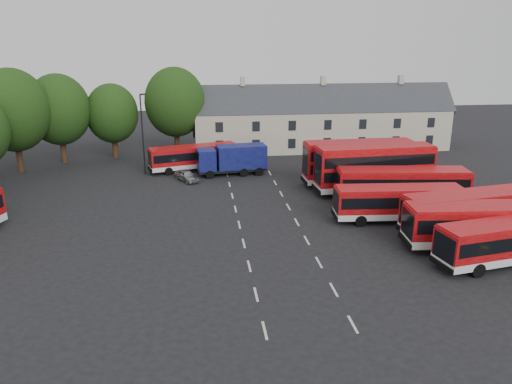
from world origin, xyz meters
TOP-DOWN VIEW (x-y plane):
  - ground at (0.00, 0.00)m, footprint 140.00×140.00m
  - lane_markings at (2.50, 2.00)m, footprint 5.15×33.80m
  - treeline at (-20.74, 19.36)m, footprint 29.92×32.59m
  - terrace_houses at (14.00, 30.00)m, footprint 35.70×7.13m
  - bus_row_a at (18.33, -7.72)m, footprint 11.48×4.45m
  - bus_row_b at (18.10, -5.01)m, footprint 12.40×3.68m
  - bus_row_c at (18.78, -2.08)m, footprint 12.56×4.70m
  - bus_row_d at (13.73, 1.26)m, footprint 11.09×3.27m
  - bus_row_e at (15.80, 5.56)m, footprint 12.47×4.19m
  - bus_dd_south at (14.36, 9.28)m, footprint 12.11×3.53m
  - bus_dd_north at (13.68, 12.25)m, footprint 11.74×3.02m
  - bus_north at (-3.76, 20.42)m, footprint 10.69×5.09m
  - box_truck at (0.69, 17.86)m, footprint 8.02×3.27m
  - silver_car at (-4.58, 15.86)m, footprint 3.09×3.85m
  - lamppost at (-9.39, 19.32)m, footprint 0.64×0.33m

SIDE VIEW (x-z plane):
  - ground at x=0.00m, z-range 0.00..0.00m
  - lane_markings at x=2.50m, z-range 0.00..0.01m
  - silver_car at x=-4.58m, z-range 0.00..1.23m
  - bus_north at x=-3.76m, z-range 0.30..3.25m
  - bus_row_d at x=13.73m, z-range 0.31..3.41m
  - bus_row_a at x=18.33m, z-range 0.32..3.49m
  - box_truck at x=0.69m, z-range 0.21..3.62m
  - bus_row_e at x=15.80m, z-range 0.35..3.81m
  - bus_row_b at x=18.10m, z-range 0.35..3.81m
  - bus_row_c at x=18.78m, z-range 0.35..3.82m
  - bus_dd_north at x=13.68m, z-range 0.33..5.12m
  - bus_dd_south at x=14.36m, z-range 0.34..5.24m
  - terrace_houses at x=14.00m, z-range -1.17..8.89m
  - lamppost at x=-9.39m, z-range 0.31..9.54m
  - treeline at x=-20.74m, z-range 0.68..12.69m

